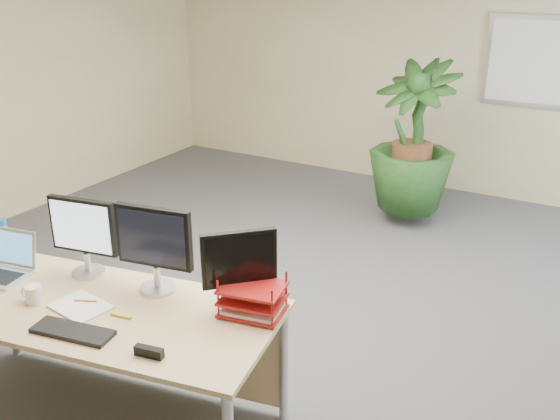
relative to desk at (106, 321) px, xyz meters
The scene contains 17 objects.
floor 1.18m from the desk, 68.73° to the left, with size 8.00×8.00×0.00m, color #4C4D52.
back_wall 5.00m from the desk, 85.80° to the left, with size 7.00×0.04×2.70m, color tan.
whiteboard 5.22m from the desk, 72.30° to the left, with size 1.30×0.04×0.95m.
desk is the anchor object (origin of this frame).
floor_plant 3.75m from the desk, 81.45° to the left, with size 0.84×0.84×1.50m, color #173714.
monitor_left 0.54m from the desk, 150.09° to the left, with size 0.43×0.20×0.48m.
monitor_right 0.55m from the desk, 42.37° to the left, with size 0.45×0.21×0.50m.
monitor_dark 0.90m from the desk, 20.38° to the left, with size 0.31×0.31×0.45m.
laptop 0.75m from the desk, behind, with size 0.39×0.36×0.25m.
keyboard 0.43m from the desk, 67.99° to the right, with size 0.43×0.14×0.02m, color black.
coffee_mug 0.43m from the desk, 138.95° to the right, with size 0.13×0.09×0.10m.
spiral_notebook 0.24m from the desk, 93.22° to the right, with size 0.30×0.23×0.01m, color white.
orange_pen 0.22m from the desk, 99.49° to the right, with size 0.01×0.01×0.13m, color orange.
yellow_highlighter 0.33m from the desk, 26.04° to the right, with size 0.02×0.02×0.12m, color yellow.
water_bottle 0.93m from the desk, behind, with size 0.07×0.07×0.26m.
letter_tray 0.90m from the desk, 17.19° to the left, with size 0.37×0.30×0.15m.
stapler 0.71m from the desk, 27.53° to the right, with size 0.15×0.04×0.05m, color black.
Camera 1 is at (2.01, -3.10, 2.54)m, focal length 40.00 mm.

